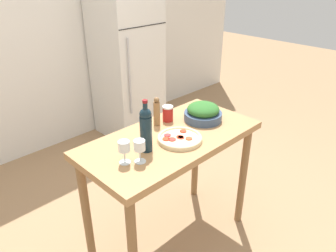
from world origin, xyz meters
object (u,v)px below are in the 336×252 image
at_px(wine_glass_near, 140,147).
at_px(salt_canister, 168,113).
at_px(wine_glass_far, 124,148).
at_px(wine_bottle, 146,128).
at_px(pepper_mill, 157,112).
at_px(homemade_pizza, 180,138).
at_px(refrigerator, 127,59).
at_px(salad_bowl, 203,113).

bearing_deg(wine_glass_near, salt_canister, 29.10).
distance_m(wine_glass_far, salt_canister, 0.59).
bearing_deg(wine_bottle, wine_glass_near, -147.44).
xyz_separation_m(wine_glass_near, pepper_mill, (0.38, 0.28, 0.00)).
relative_size(wine_glass_near, homemade_pizza, 0.48).
height_order(refrigerator, wine_glass_near, refrigerator).
distance_m(wine_glass_far, pepper_mill, 0.50).
relative_size(wine_glass_near, salt_canister, 1.23).
bearing_deg(salt_canister, salad_bowl, -42.05).
distance_m(pepper_mill, salt_canister, 0.11).
relative_size(refrigerator, homemade_pizza, 6.45).
xyz_separation_m(wine_glass_near, salt_canister, (0.48, 0.27, -0.04)).
xyz_separation_m(refrigerator, wine_glass_far, (-1.34, -1.69, 0.09)).
bearing_deg(wine_glass_near, wine_bottle, 32.56).
distance_m(salad_bowl, salt_canister, 0.25).
bearing_deg(wine_bottle, refrigerator, 55.22).
bearing_deg(wine_bottle, salad_bowl, 3.39).
bearing_deg(salad_bowl, homemade_pizza, -164.90).
relative_size(pepper_mill, salad_bowl, 0.76).
bearing_deg(homemade_pizza, salad_bowl, 15.10).
relative_size(refrigerator, wine_glass_near, 13.34).
xyz_separation_m(wine_bottle, homemade_pizza, (0.23, -0.06, -0.13)).
relative_size(wine_glass_near, pepper_mill, 0.67).
bearing_deg(wine_glass_near, pepper_mill, 35.67).
xyz_separation_m(refrigerator, wine_glass_near, (-1.27, -1.74, 0.09)).
bearing_deg(salt_canister, pepper_mill, 176.16).
relative_size(wine_glass_far, salad_bowl, 0.51).
distance_m(wine_bottle, salad_bowl, 0.57).
distance_m(refrigerator, wine_glass_far, 2.15).
bearing_deg(homemade_pizza, wine_glass_far, 174.41).
relative_size(wine_glass_near, salad_bowl, 0.51).
xyz_separation_m(refrigerator, salad_bowl, (-0.60, -1.64, 0.05)).
bearing_deg(salt_canister, homemade_pizza, -119.95).
bearing_deg(salt_canister, wine_glass_near, -150.90).
relative_size(wine_bottle, homemade_pizza, 1.14).
xyz_separation_m(refrigerator, salt_canister, (-0.78, -1.47, 0.05)).
height_order(refrigerator, wine_glass_far, refrigerator).
xyz_separation_m(wine_bottle, pepper_mill, (0.28, 0.21, -0.05)).
height_order(wine_glass_far, pepper_mill, pepper_mill).
xyz_separation_m(homemade_pizza, salt_canister, (0.15, 0.26, 0.04)).
distance_m(wine_glass_near, salad_bowl, 0.68).
distance_m(refrigerator, salad_bowl, 1.74).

